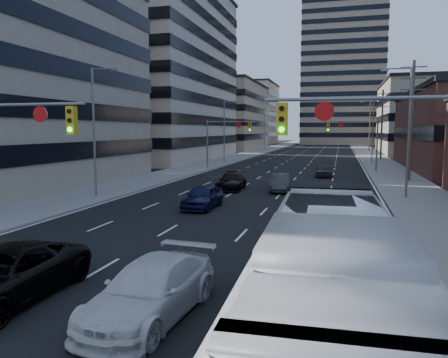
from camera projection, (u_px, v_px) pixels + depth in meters
road_surface at (320, 146)px, 133.62m from camera, size 18.00×300.00×0.02m
sidewalk_left at (283, 145)px, 136.57m from camera, size 5.00×300.00×0.15m
sidewalk_right at (360, 146)px, 130.66m from camera, size 5.00×300.00×0.15m
office_left_mid at (135, 74)px, 71.79m from camera, size 26.00×34.00×28.00m
office_left_far at (219, 117)px, 110.09m from camera, size 20.00×30.00×16.00m
office_right_far at (441, 119)px, 86.10m from camera, size 22.00×28.00×14.00m
apartment_tower at (343, 58)px, 148.04m from camera, size 26.00×26.00×58.00m
bg_block_left at (239, 115)px, 149.29m from camera, size 24.00×24.00×20.00m
bg_block_right at (435, 126)px, 124.73m from camera, size 22.00×22.00×12.00m
signal_near_left at (1, 141)px, 17.93m from camera, size 6.59×0.33×6.00m
signal_near_right at (385, 144)px, 14.10m from camera, size 6.59×0.33×6.00m
signal_far_left at (225, 134)px, 53.51m from camera, size 6.09×0.33×6.00m
signal_far_right at (356, 134)px, 49.57m from camera, size 6.09×0.33×6.00m
utility_pole_block at (411, 119)px, 39.61m from camera, size 2.20×0.28×11.00m
utility_pole_midblock at (382, 124)px, 68.41m from camera, size 2.20×0.28×11.00m
utility_pole_distant at (370, 125)px, 97.20m from camera, size 2.20×0.28×11.00m
streetlight_left_near at (96, 126)px, 30.11m from camera, size 2.03×0.22×9.00m
streetlight_left_mid at (225, 128)px, 63.71m from camera, size 2.03×0.22×9.00m
streetlight_left_far at (265, 129)px, 97.31m from camera, size 2.03×0.22×9.00m
streetlight_right_near at (407, 126)px, 29.61m from camera, size 2.03×0.22×9.00m
streetlight_right_far at (372, 128)px, 63.20m from camera, size 2.03×0.22×9.00m
black_pickup at (4, 275)px, 12.19m from camera, size 2.56×5.47×1.52m
white_van at (151, 290)px, 11.13m from camera, size 2.44×5.12×1.44m
transit_bus at (333, 300)px, 8.18m from camera, size 3.12×11.58×3.20m
sedan_blue at (203, 197)px, 26.63m from camera, size 1.80×4.27×1.44m
sedan_grey_center at (280, 183)px, 33.96m from camera, size 1.79×4.22×1.35m
sedan_black_far at (232, 181)px, 34.96m from camera, size 2.11×4.76×1.36m
sedan_grey_right at (324, 170)px, 44.63m from camera, size 1.79×4.06×1.36m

